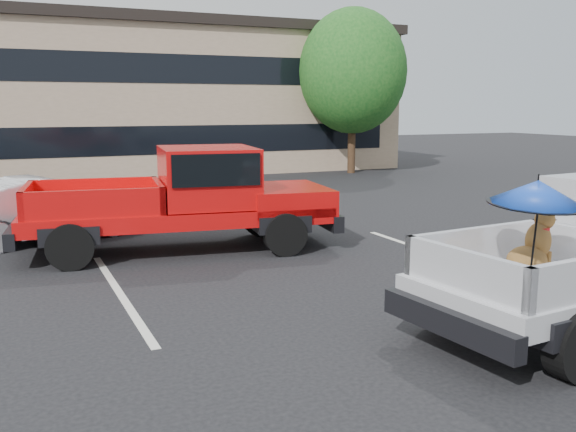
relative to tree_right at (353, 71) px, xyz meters
name	(u,v)px	position (x,y,z in m)	size (l,w,h in m)	color
ground	(358,305)	(-9.00, -16.00, -4.21)	(90.00, 90.00, 0.00)	black
stripe_left	(120,293)	(-12.00, -14.00, -4.21)	(0.12, 5.00, 0.01)	silver
stripe_right	(442,256)	(-6.00, -14.00, -4.21)	(0.12, 5.00, 0.01)	silver
motel_building	(158,97)	(-7.00, 4.99, -1.00)	(20.40, 8.40, 6.30)	tan
tree_right	(353,71)	(0.00, 0.00, 0.00)	(4.46, 4.46, 6.78)	#332114
tree_back	(222,73)	(-3.00, 8.00, 0.20)	(4.68, 4.68, 7.11)	#332114
red_pickup	(199,194)	(-10.01, -11.56, -3.11)	(6.34, 2.93, 2.01)	black
silver_sedan	(47,208)	(-12.69, -9.36, -3.54)	(1.42, 4.08, 1.35)	silver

